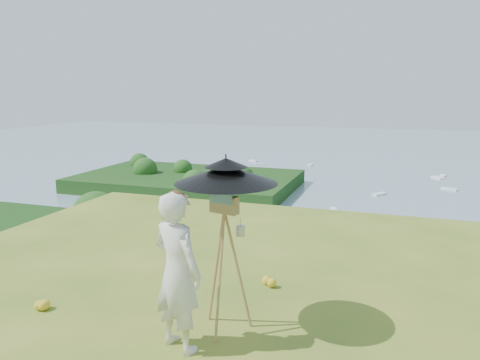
% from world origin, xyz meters
% --- Properties ---
extents(shoreline_tier, '(170.00, 28.00, 8.00)m').
position_xyz_m(shoreline_tier, '(0.00, 75.00, -36.00)').
color(shoreline_tier, '#6C6256').
rests_on(shoreline_tier, bay_water).
extents(bay_water, '(700.00, 700.00, 0.00)m').
position_xyz_m(bay_water, '(0.00, 240.00, -34.00)').
color(bay_water, '#7597A8').
rests_on(bay_water, ground).
extents(peninsula, '(90.00, 60.00, 12.00)m').
position_xyz_m(peninsula, '(-75.00, 155.00, -29.00)').
color(peninsula, '#0F3710').
rests_on(peninsula, bay_water).
extents(slope_trees, '(110.00, 50.00, 6.00)m').
position_xyz_m(slope_trees, '(0.00, 35.00, -15.00)').
color(slope_trees, '#1A4715').
rests_on(slope_trees, forest_slope).
extents(harbor_town, '(110.00, 22.00, 5.00)m').
position_xyz_m(harbor_town, '(0.00, 75.00, -29.50)').
color(harbor_town, beige).
rests_on(harbor_town, shoreline_tier).
extents(moored_boats, '(140.00, 140.00, 0.70)m').
position_xyz_m(moored_boats, '(-12.50, 161.00, -33.65)').
color(moored_boats, white).
rests_on(moored_boats, bay_water).
extents(painter, '(0.73, 0.61, 1.70)m').
position_xyz_m(painter, '(-1.93, 0.67, 0.85)').
color(painter, beige).
rests_on(painter, ground).
extents(field_easel, '(0.78, 0.78, 1.70)m').
position_xyz_m(field_easel, '(-1.61, 1.19, 0.85)').
color(field_easel, '#A68845').
rests_on(field_easel, ground).
extents(sun_umbrella, '(1.47, 1.47, 0.61)m').
position_xyz_m(sun_umbrella, '(-1.60, 1.22, 1.70)').
color(sun_umbrella, black).
rests_on(sun_umbrella, field_easel).
extents(painter_cap, '(0.29, 0.31, 0.10)m').
position_xyz_m(painter_cap, '(-1.93, 0.67, 1.65)').
color(painter_cap, '#D4747C').
rests_on(painter_cap, painter).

